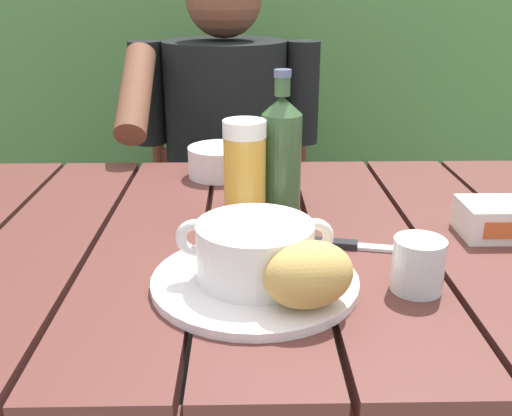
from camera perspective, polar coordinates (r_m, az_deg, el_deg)
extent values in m
cube|color=#532924|center=(0.98, -19.74, -3.49)|extent=(0.16, 0.81, 0.04)
cube|color=#532924|center=(0.94, -10.08, -3.56)|extent=(0.16, 0.81, 0.04)
cube|color=#532924|center=(0.93, 0.13, -3.54)|extent=(0.16, 0.81, 0.04)
cube|color=#532924|center=(0.95, 10.25, -3.40)|extent=(0.16, 0.81, 0.04)
cube|color=#532924|center=(1.00, 19.72, -3.17)|extent=(0.16, 0.81, 0.04)
cube|color=#532924|center=(1.30, -0.24, 0.91)|extent=(1.45, 0.03, 0.08)
cube|color=#4B7C40|center=(2.31, -0.67, 11.06)|extent=(3.72, 0.60, 1.48)
cylinder|color=#4C3823|center=(2.64, 21.88, 13.76)|extent=(0.10, 0.10, 1.75)
cylinder|color=#4C3823|center=(2.53, -13.86, 9.62)|extent=(0.10, 0.10, 1.34)
cylinder|color=#5C261B|center=(1.71, 5.15, -11.51)|extent=(0.04, 0.04, 0.44)
cylinder|color=#5C261B|center=(1.73, -10.44, -11.53)|extent=(0.04, 0.04, 0.44)
cylinder|color=#5C261B|center=(2.05, 4.01, -5.71)|extent=(0.04, 0.04, 0.44)
cylinder|color=#5C261B|center=(2.06, -8.81, -5.77)|extent=(0.04, 0.04, 0.44)
cube|color=#5C261B|center=(1.77, -2.65, -1.97)|extent=(0.49, 0.43, 0.02)
cylinder|color=#5C261B|center=(1.89, 4.38, 7.57)|extent=(0.04, 0.04, 0.53)
cylinder|color=#5C261B|center=(1.90, -9.61, 7.42)|extent=(0.04, 0.04, 0.53)
cube|color=#5C261B|center=(1.90, -2.60, 5.21)|extent=(0.46, 0.02, 0.04)
cube|color=#5C261B|center=(1.87, -2.67, 9.13)|extent=(0.46, 0.02, 0.04)
cube|color=#5C261B|center=(1.85, -2.74, 13.17)|extent=(0.46, 0.02, 0.04)
cylinder|color=black|center=(1.61, 0.33, -13.41)|extent=(0.11, 0.11, 0.45)
cylinder|color=black|center=(1.56, 0.26, -2.65)|extent=(0.13, 0.40, 0.13)
cylinder|color=black|center=(1.62, -5.87, -13.41)|extent=(0.11, 0.11, 0.45)
cylinder|color=black|center=(1.57, -5.97, -2.68)|extent=(0.13, 0.40, 0.13)
cylinder|color=black|center=(1.58, -2.92, 7.03)|extent=(0.32, 0.32, 0.49)
cylinder|color=black|center=(1.54, 4.56, 11.09)|extent=(0.08, 0.08, 0.26)
cylinder|color=black|center=(1.56, -10.54, 10.89)|extent=(0.08, 0.08, 0.26)
cylinder|color=brown|center=(1.40, -11.63, 10.96)|extent=(0.07, 0.25, 0.21)
cylinder|color=white|center=(0.77, -0.11, -7.11)|extent=(0.27, 0.27, 0.01)
cylinder|color=white|center=(0.75, -0.11, -4.18)|extent=(0.15, 0.15, 0.07)
cylinder|color=#B8521C|center=(0.74, -0.11, -3.03)|extent=(0.13, 0.13, 0.01)
torus|color=white|center=(0.75, -5.93, -2.90)|extent=(0.05, 0.01, 0.05)
torus|color=white|center=(0.75, 5.69, -2.81)|extent=(0.05, 0.01, 0.05)
ellipsoid|color=tan|center=(0.69, 5.13, -6.46)|extent=(0.13, 0.11, 0.08)
cylinder|color=gold|center=(0.95, -1.10, 2.74)|extent=(0.07, 0.07, 0.14)
cylinder|color=white|center=(0.93, -1.14, 7.73)|extent=(0.07, 0.07, 0.03)
cylinder|color=#365730|center=(0.99, 2.47, 4.26)|extent=(0.07, 0.07, 0.17)
cone|color=#365730|center=(0.97, 2.56, 9.97)|extent=(0.07, 0.07, 0.03)
cylinder|color=#365730|center=(0.96, 2.59, 11.73)|extent=(0.03, 0.03, 0.03)
cylinder|color=slate|center=(0.96, 2.61, 12.98)|extent=(0.03, 0.03, 0.01)
cylinder|color=silver|center=(0.77, 15.49, -5.36)|extent=(0.07, 0.07, 0.07)
cube|color=white|center=(0.99, 22.62, -0.99)|extent=(0.12, 0.09, 0.05)
cube|color=#D05B2B|center=(0.95, 23.67, -2.02)|extent=(0.08, 0.00, 0.03)
cube|color=silver|center=(0.89, 11.93, -3.85)|extent=(0.12, 0.04, 0.00)
cube|color=black|center=(0.89, 7.77, -3.45)|extent=(0.07, 0.03, 0.01)
cylinder|color=white|center=(1.21, -3.45, 4.56)|extent=(0.13, 0.13, 0.06)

